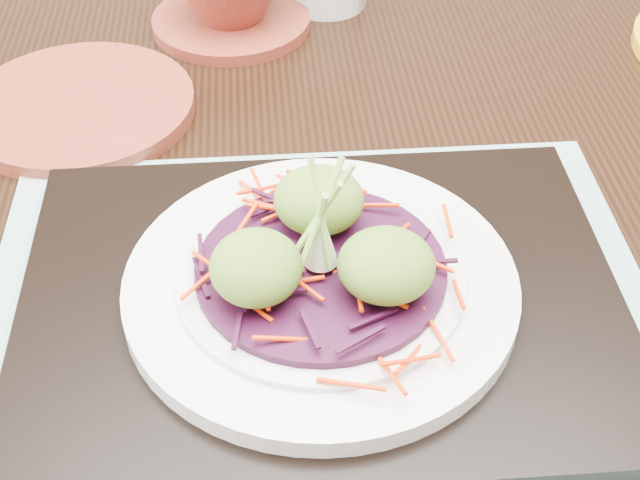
{
  "coord_description": "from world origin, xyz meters",
  "views": [
    {
      "loc": [
        -0.09,
        -0.58,
        1.21
      ],
      "look_at": [
        -0.08,
        -0.17,
        0.84
      ],
      "focal_mm": 50.0,
      "sensor_mm": 36.0,
      "label": 1
    }
  ],
  "objects_px": {
    "white_plate": "(321,283)",
    "terracotta_side_plate": "(80,106)",
    "dining_table": "(332,326)",
    "serving_tray": "(321,302)"
  },
  "relations": [
    {
      "from": "white_plate",
      "to": "terracotta_side_plate",
      "type": "relative_size",
      "value": 1.29
    },
    {
      "from": "white_plate",
      "to": "terracotta_side_plate",
      "type": "height_order",
      "value": "white_plate"
    },
    {
      "from": "serving_tray",
      "to": "white_plate",
      "type": "xyz_separation_m",
      "value": [
        -0.0,
        -0.0,
        0.02
      ]
    },
    {
      "from": "white_plate",
      "to": "terracotta_side_plate",
      "type": "xyz_separation_m",
      "value": [
        -0.19,
        0.24,
        -0.02
      ]
    },
    {
      "from": "dining_table",
      "to": "white_plate",
      "type": "distance_m",
      "value": 0.16
    },
    {
      "from": "serving_tray",
      "to": "white_plate",
      "type": "height_order",
      "value": "white_plate"
    },
    {
      "from": "dining_table",
      "to": "terracotta_side_plate",
      "type": "height_order",
      "value": "terracotta_side_plate"
    },
    {
      "from": "dining_table",
      "to": "white_plate",
      "type": "xyz_separation_m",
      "value": [
        -0.01,
        -0.09,
        0.13
      ]
    },
    {
      "from": "serving_tray",
      "to": "white_plate",
      "type": "bearing_deg",
      "value": -119.52
    },
    {
      "from": "white_plate",
      "to": "terracotta_side_plate",
      "type": "distance_m",
      "value": 0.31
    }
  ]
}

